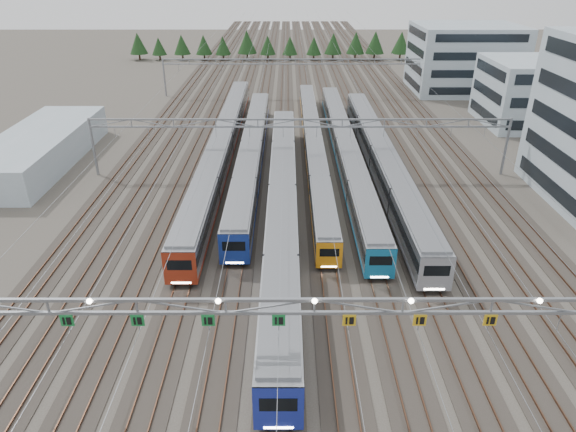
{
  "coord_description": "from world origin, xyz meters",
  "views": [
    {
      "loc": [
        -1.69,
        -26.26,
        26.97
      ],
      "look_at": [
        -1.63,
        20.17,
        3.5
      ],
      "focal_mm": 32.0,
      "sensor_mm": 36.0,
      "label": 1
    }
  ],
  "objects_px": {
    "train_a": "(223,144)",
    "train_d": "(313,143)",
    "train_f": "(381,158)",
    "train_c": "(282,199)",
    "gantry_near": "(314,310)",
    "train_b": "(252,152)",
    "gantry_mid": "(300,130)",
    "gantry_far": "(295,66)",
    "west_shed": "(39,148)",
    "train_e": "(345,148)",
    "depot_bldg_mid": "(526,93)",
    "depot_bldg_north": "(464,58)"
  },
  "relations": [
    {
      "from": "gantry_mid",
      "to": "depot_bldg_mid",
      "type": "height_order",
      "value": "depot_bldg_mid"
    },
    {
      "from": "depot_bldg_mid",
      "to": "depot_bldg_north",
      "type": "distance_m",
      "value": 26.19
    },
    {
      "from": "train_a",
      "to": "west_shed",
      "type": "bearing_deg",
      "value": -175.64
    },
    {
      "from": "depot_bldg_mid",
      "to": "depot_bldg_north",
      "type": "bearing_deg",
      "value": 97.09
    },
    {
      "from": "train_a",
      "to": "gantry_far",
      "type": "bearing_deg",
      "value": 73.76
    },
    {
      "from": "train_c",
      "to": "gantry_near",
      "type": "distance_m",
      "value": 27.35
    },
    {
      "from": "train_c",
      "to": "gantry_mid",
      "type": "xyz_separation_m",
      "value": [
        2.25,
        13.28,
        4.07
      ]
    },
    {
      "from": "train_f",
      "to": "gantry_far",
      "type": "distance_m",
      "value": 46.14
    },
    {
      "from": "train_d",
      "to": "train_f",
      "type": "xyz_separation_m",
      "value": [
        9.0,
        -7.29,
        0.38
      ]
    },
    {
      "from": "west_shed",
      "to": "depot_bldg_north",
      "type": "bearing_deg",
      "value": 31.48
    },
    {
      "from": "train_f",
      "to": "gantry_near",
      "type": "relative_size",
      "value": 1.04
    },
    {
      "from": "train_b",
      "to": "west_shed",
      "type": "relative_size",
      "value": 1.84
    },
    {
      "from": "gantry_mid",
      "to": "gantry_far",
      "type": "xyz_separation_m",
      "value": [
        0.0,
        45.0,
        0.0
      ]
    },
    {
      "from": "train_d",
      "to": "west_shed",
      "type": "bearing_deg",
      "value": -175.17
    },
    {
      "from": "train_f",
      "to": "depot_bldg_north",
      "type": "height_order",
      "value": "depot_bldg_north"
    },
    {
      "from": "train_e",
      "to": "west_shed",
      "type": "xyz_separation_m",
      "value": [
        -44.37,
        -0.36,
        0.16
      ]
    },
    {
      "from": "train_d",
      "to": "gantry_near",
      "type": "height_order",
      "value": "gantry_near"
    },
    {
      "from": "train_a",
      "to": "train_d",
      "type": "distance_m",
      "value": 13.57
    },
    {
      "from": "train_b",
      "to": "train_f",
      "type": "bearing_deg",
      "value": -8.36
    },
    {
      "from": "train_f",
      "to": "gantry_mid",
      "type": "relative_size",
      "value": 1.04
    },
    {
      "from": "train_f",
      "to": "depot_bldg_mid",
      "type": "bearing_deg",
      "value": 39.14
    },
    {
      "from": "train_c",
      "to": "depot_bldg_mid",
      "type": "relative_size",
      "value": 3.82
    },
    {
      "from": "gantry_mid",
      "to": "depot_bldg_mid",
      "type": "xyz_separation_m",
      "value": [
        40.6,
        24.33,
        -0.78
      ]
    },
    {
      "from": "train_c",
      "to": "gantry_mid",
      "type": "distance_m",
      "value": 14.07
    },
    {
      "from": "train_c",
      "to": "gantry_far",
      "type": "relative_size",
      "value": 1.08
    },
    {
      "from": "train_c",
      "to": "west_shed",
      "type": "relative_size",
      "value": 2.04
    },
    {
      "from": "train_d",
      "to": "depot_bldg_north",
      "type": "xyz_separation_m",
      "value": [
        35.12,
        42.55,
        5.14
      ]
    },
    {
      "from": "train_f",
      "to": "gantry_far",
      "type": "bearing_deg",
      "value": 104.17
    },
    {
      "from": "train_a",
      "to": "train_f",
      "type": "height_order",
      "value": "train_f"
    },
    {
      "from": "train_a",
      "to": "train_b",
      "type": "relative_size",
      "value": 1.24
    },
    {
      "from": "train_d",
      "to": "train_f",
      "type": "distance_m",
      "value": 11.59
    },
    {
      "from": "depot_bldg_mid",
      "to": "train_f",
      "type": "bearing_deg",
      "value": -140.86
    },
    {
      "from": "train_e",
      "to": "train_a",
      "type": "bearing_deg",
      "value": 174.76
    },
    {
      "from": "train_f",
      "to": "train_e",
      "type": "bearing_deg",
      "value": 136.45
    },
    {
      "from": "train_b",
      "to": "west_shed",
      "type": "bearing_deg",
      "value": 177.64
    },
    {
      "from": "train_d",
      "to": "train_b",
      "type": "bearing_deg",
      "value": -152.7
    },
    {
      "from": "train_f",
      "to": "depot_bldg_mid",
      "type": "height_order",
      "value": "depot_bldg_mid"
    },
    {
      "from": "train_a",
      "to": "train_c",
      "type": "relative_size",
      "value": 1.12
    },
    {
      "from": "gantry_far",
      "to": "train_c",
      "type": "bearing_deg",
      "value": -92.21
    },
    {
      "from": "train_f",
      "to": "gantry_near",
      "type": "distance_m",
      "value": 42.38
    },
    {
      "from": "train_c",
      "to": "gantry_mid",
      "type": "height_order",
      "value": "gantry_mid"
    },
    {
      "from": "train_b",
      "to": "train_c",
      "type": "xyz_separation_m",
      "value": [
        4.5,
        -16.36,
        0.13
      ]
    },
    {
      "from": "train_c",
      "to": "train_e",
      "type": "distance_m",
      "value": 20.12
    },
    {
      "from": "gantry_mid",
      "to": "gantry_far",
      "type": "relative_size",
      "value": 1.0
    },
    {
      "from": "train_c",
      "to": "train_e",
      "type": "xyz_separation_m",
      "value": [
        9.0,
        18.0,
        -0.22
      ]
    },
    {
      "from": "train_b",
      "to": "gantry_mid",
      "type": "relative_size",
      "value": 0.98
    },
    {
      "from": "train_d",
      "to": "train_e",
      "type": "bearing_deg",
      "value": -33.81
    },
    {
      "from": "gantry_mid",
      "to": "depot_bldg_north",
      "type": "distance_m",
      "value": 62.65
    },
    {
      "from": "train_d",
      "to": "depot_bldg_mid",
      "type": "xyz_separation_m",
      "value": [
        38.35,
        16.6,
        3.72
      ]
    },
    {
      "from": "train_b",
      "to": "train_d",
      "type": "bearing_deg",
      "value": 27.3
    }
  ]
}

